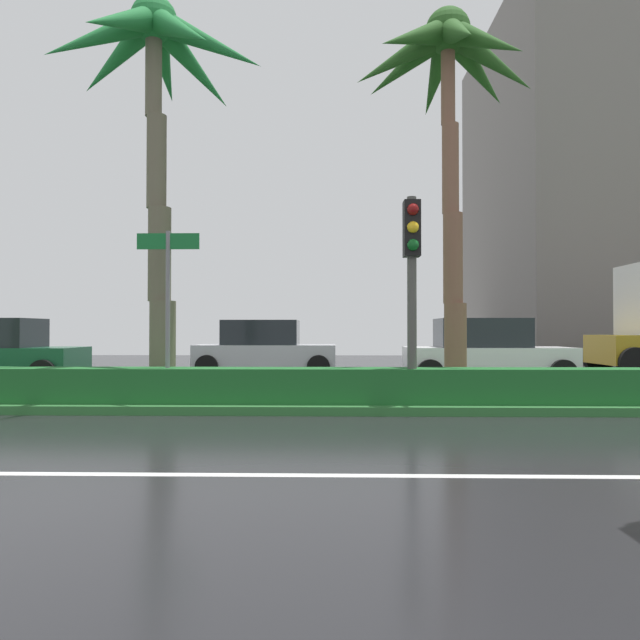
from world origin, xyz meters
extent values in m
cube|color=black|center=(0.00, 9.00, -0.05)|extent=(90.00, 42.00, 0.10)
cube|color=#2D6B33|center=(0.00, 8.00, 0.07)|extent=(85.50, 4.00, 0.15)
cube|color=#1E6028|center=(0.00, 6.60, 0.45)|extent=(76.50, 0.70, 0.60)
cylinder|color=#665F4B|center=(0.52, 7.74, 1.06)|extent=(0.50, 0.50, 1.82)
cylinder|color=#665F4B|center=(0.44, 7.78, 2.89)|extent=(0.44, 0.44, 1.82)
cylinder|color=#665F4B|center=(0.36, 7.81, 4.71)|extent=(0.38, 0.38, 1.82)
cylinder|color=#665F4B|center=(0.29, 7.85, 6.54)|extent=(0.32, 0.32, 1.82)
sphere|color=#217737|center=(0.29, 7.85, 7.55)|extent=(0.90, 0.90, 0.90)
cone|color=#217737|center=(1.33, 7.96, 7.12)|extent=(2.37, 0.81, 1.38)
cone|color=#217737|center=(0.87, 8.63, 6.97)|extent=(1.79, 2.13, 1.64)
cone|color=#217737|center=(0.19, 8.90, 7.14)|extent=(0.78, 2.37, 1.35)
cone|color=#217737|center=(-0.60, 8.35, 7.04)|extent=(2.26, 1.62, 1.52)
cone|color=#217737|center=(-0.58, 7.37, 6.98)|extent=(2.25, 1.57, 1.61)
cone|color=#217737|center=(0.01, 6.88, 7.02)|extent=(1.17, 2.34, 1.55)
cone|color=#217737|center=(0.97, 7.14, 6.98)|extent=(1.97, 2.01, 1.62)
cylinder|color=brown|center=(6.23, 8.03, 1.04)|extent=(0.43, 0.43, 1.79)
cylinder|color=brown|center=(6.19, 8.07, 2.83)|extent=(0.38, 0.38, 1.79)
cylinder|color=brown|center=(6.16, 8.10, 4.62)|extent=(0.33, 0.33, 1.79)
cylinder|color=brown|center=(6.12, 8.14, 6.41)|extent=(0.28, 0.28, 1.79)
sphere|color=#28551F|center=(6.12, 8.14, 7.40)|extent=(0.90, 0.90, 0.90)
cone|color=#28551F|center=(6.98, 8.24, 6.84)|extent=(2.08, 0.80, 1.58)
cone|color=#28551F|center=(6.80, 8.70, 6.87)|extent=(1.93, 1.74, 1.54)
cone|color=#28551F|center=(6.03, 9.01, 6.86)|extent=(0.77, 2.09, 1.55)
cone|color=#28551F|center=(5.38, 8.72, 6.99)|extent=(2.00, 1.74, 1.34)
cone|color=#28551F|center=(5.22, 8.24, 6.92)|extent=(2.13, 0.78, 1.45)
cone|color=#28551F|center=(5.41, 7.52, 6.98)|extent=(1.96, 1.80, 1.35)
cone|color=#28551F|center=(6.15, 7.24, 6.91)|extent=(0.63, 2.09, 1.47)
cone|color=#28551F|center=(6.65, 7.44, 6.86)|extent=(1.68, 1.97, 1.56)
cylinder|color=#4C4C47|center=(5.18, 6.48, 1.92)|extent=(0.16, 0.16, 3.55)
cube|color=black|center=(5.18, 6.48, 3.15)|extent=(0.28, 0.32, 0.96)
sphere|color=maroon|center=(5.18, 6.31, 3.45)|extent=(0.20, 0.20, 0.20)
sphere|color=yellow|center=(5.18, 6.31, 3.15)|extent=(0.20, 0.20, 0.20)
sphere|color=#0F591E|center=(5.18, 6.31, 2.85)|extent=(0.20, 0.20, 0.20)
cylinder|color=slate|center=(0.93, 6.63, 1.65)|extent=(0.08, 0.08, 3.00)
cube|color=#146B2D|center=(0.93, 6.63, 2.97)|extent=(1.10, 0.03, 0.28)
cylinder|color=black|center=(-3.36, 12.69, 0.34)|extent=(0.68, 0.22, 0.68)
cylinder|color=black|center=(-3.36, 10.89, 0.34)|extent=(0.68, 0.22, 0.68)
cube|color=silver|center=(1.73, 14.77, 0.60)|extent=(4.30, 1.76, 0.72)
cube|color=#1E2328|center=(1.58, 14.77, 1.34)|extent=(2.30, 1.58, 0.76)
cylinder|color=black|center=(3.38, 15.67, 0.34)|extent=(0.68, 0.22, 0.68)
cylinder|color=black|center=(3.38, 13.87, 0.34)|extent=(0.68, 0.22, 0.68)
cylinder|color=black|center=(0.08, 15.67, 0.34)|extent=(0.68, 0.22, 0.68)
cylinder|color=black|center=(0.08, 13.87, 0.34)|extent=(0.68, 0.22, 0.68)
cube|color=white|center=(7.90, 12.20, 0.60)|extent=(4.30, 1.76, 0.72)
cube|color=#1E2328|center=(7.75, 12.20, 1.34)|extent=(2.30, 1.58, 0.76)
cylinder|color=black|center=(9.55, 13.10, 0.34)|extent=(0.68, 0.22, 0.68)
cylinder|color=black|center=(9.55, 11.30, 0.34)|extent=(0.68, 0.22, 0.68)
cylinder|color=black|center=(6.25, 13.10, 0.34)|extent=(0.68, 0.22, 0.68)
cylinder|color=black|center=(6.25, 11.30, 0.34)|extent=(0.68, 0.22, 0.68)
cylinder|color=black|center=(12.53, 16.13, 0.46)|extent=(0.92, 0.30, 0.92)
cylinder|color=black|center=(12.53, 13.79, 0.46)|extent=(0.92, 0.30, 0.92)
camera|label=1|loc=(3.84, -3.84, 1.41)|focal=33.80mm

